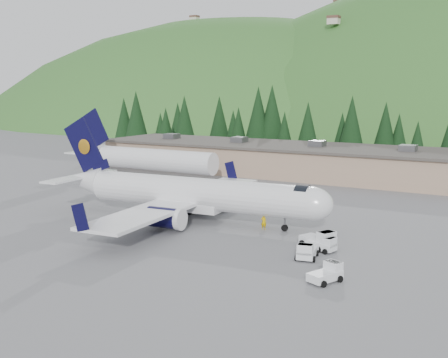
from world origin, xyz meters
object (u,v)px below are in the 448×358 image
second_airliner (142,158)px  baggage_tug_a (323,245)px  terminal_building (289,159)px  ramp_worker (264,222)px  baggage_tug_d (306,252)px  airliner (190,194)px  baggage_tug_c (327,273)px  baggage_tug_b (320,240)px

second_airliner → baggage_tug_a: second_airliner is taller
second_airliner → terminal_building: second_airliner is taller
baggage_tug_a → ramp_worker: ramp_worker is taller
terminal_building → baggage_tug_d: bearing=-65.2°
baggage_tug_a → airliner: bearing=178.8°
baggage_tug_c → terminal_building: (-24.46, 49.97, 1.96)m
baggage_tug_c → baggage_tug_d: 5.82m
second_airliner → terminal_building: bearing=38.8°
airliner → ramp_worker: airliner is taller
airliner → second_airliner: size_ratio=1.25×
baggage_tug_b → baggage_tug_c: (3.63, -8.33, -0.14)m
airliner → terminal_building: airliner is taller
terminal_building → airliner: bearing=-84.0°
baggage_tug_d → second_airliner: bearing=-137.2°
baggage_tug_c → baggage_tug_d: (-3.53, 4.63, 0.02)m
airliner → baggage_tug_b: size_ratio=9.10×
second_airliner → baggage_tug_a: 49.05m
second_airliner → ramp_worker: second_airliner is taller
baggage_tug_a → terminal_building: (-21.40, 42.31, 1.98)m
baggage_tug_a → terminal_building: 47.45m
airliner → baggage_tug_d: 18.58m
airliner → baggage_tug_c: (20.45, -11.90, -2.38)m
baggage_tug_b → baggage_tug_d: baggage_tug_b is taller
airliner → baggage_tug_c: 23.78m
baggage_tug_b → ramp_worker: 8.68m
terminal_building → baggage_tug_a: bearing=-63.2°
terminal_building → ramp_worker: terminal_building is taller
baggage_tug_d → terminal_building: bearing=-166.7°
airliner → baggage_tug_a: (17.40, -4.23, -2.41)m
second_airliner → baggage_tug_c: bearing=-37.4°
baggage_tug_a → baggage_tug_d: bearing=-86.3°
baggage_tug_d → ramp_worker: size_ratio=1.87×
baggage_tug_b → baggage_tug_c: baggage_tug_b is taller
ramp_worker → baggage_tug_a: bearing=144.3°
baggage_tug_a → terminal_building: size_ratio=0.04×
second_airliner → baggage_tug_d: size_ratio=8.85×
airliner → baggage_tug_a: airliner is taller
second_airliner → baggage_tug_d: (40.85, -29.34, -2.64)m
baggage_tug_c → ramp_worker: (-11.35, 12.28, 0.16)m
second_airliner → baggage_tug_d: bearing=-35.7°
baggage_tug_b → second_airliner: bearing=173.2°
baggage_tug_c → ramp_worker: ramp_worker is taller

